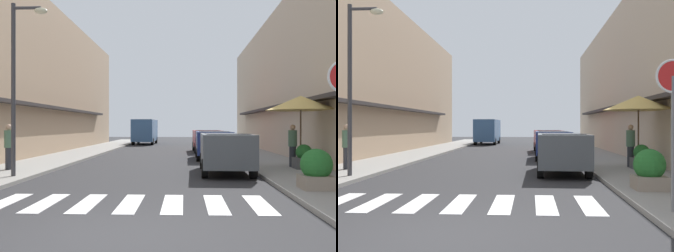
% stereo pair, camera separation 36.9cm
% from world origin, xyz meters
% --- Properties ---
extents(ground_plane, '(83.51, 83.51, 0.00)m').
position_xyz_m(ground_plane, '(0.00, 15.18, 0.00)').
color(ground_plane, '#2B2B2D').
extents(sidewalk_left, '(2.84, 53.14, 0.12)m').
position_xyz_m(sidewalk_left, '(-5.18, 15.18, 0.06)').
color(sidewalk_left, gray).
rests_on(sidewalk_left, ground_plane).
extents(sidewalk_right, '(2.84, 53.14, 0.12)m').
position_xyz_m(sidewalk_right, '(5.18, 15.18, 0.06)').
color(sidewalk_right, gray).
rests_on(sidewalk_right, ground_plane).
extents(building_row_left, '(5.50, 36.16, 9.04)m').
position_xyz_m(building_row_left, '(-9.10, 16.08, 4.52)').
color(building_row_left, tan).
rests_on(building_row_left, ground_plane).
extents(building_row_right, '(5.50, 36.16, 8.70)m').
position_xyz_m(building_row_right, '(9.10, 16.08, 4.35)').
color(building_row_right, '#C6B299').
rests_on(building_row_right, ground_plane).
extents(crosswalk, '(6.15, 2.20, 0.01)m').
position_xyz_m(crosswalk, '(-0.00, 2.63, 0.01)').
color(crosswalk, silver).
rests_on(crosswalk, ground_plane).
extents(parked_car_near, '(1.88, 4.25, 1.47)m').
position_xyz_m(parked_car_near, '(2.71, 8.36, 0.92)').
color(parked_car_near, '#4C5156').
rests_on(parked_car_near, ground_plane).
extents(parked_car_mid, '(1.84, 4.14, 1.47)m').
position_xyz_m(parked_car_mid, '(2.71, 14.52, 0.92)').
color(parked_car_mid, navy).
rests_on(parked_car_mid, ground_plane).
extents(parked_car_far, '(1.88, 4.29, 1.47)m').
position_xyz_m(parked_car_far, '(2.71, 20.25, 0.92)').
color(parked_car_far, maroon).
rests_on(parked_car_far, ground_plane).
extents(delivery_van, '(2.10, 5.44, 2.37)m').
position_xyz_m(delivery_van, '(-2.56, 31.32, 1.41)').
color(delivery_van, '#33598C').
rests_on(delivery_van, ground_plane).
extents(street_lamp, '(1.19, 0.28, 5.58)m').
position_xyz_m(street_lamp, '(-4.14, 6.38, 3.51)').
color(street_lamp, '#38383D').
rests_on(street_lamp, sidewalk_left).
extents(cafe_umbrella, '(2.64, 2.64, 2.77)m').
position_xyz_m(cafe_umbrella, '(5.64, 9.09, 2.60)').
color(cafe_umbrella, '#262626').
rests_on(cafe_umbrella, sidewalk_right).
extents(planter_corner, '(0.80, 0.80, 1.03)m').
position_xyz_m(planter_corner, '(4.59, 4.13, 0.62)').
color(planter_corner, gray).
rests_on(planter_corner, sidewalk_right).
extents(planter_midblock, '(0.73, 0.73, 0.92)m').
position_xyz_m(planter_midblock, '(5.74, 8.99, 0.53)').
color(planter_midblock, '#4C4C4C').
rests_on(planter_midblock, sidewalk_right).
extents(pedestrian_walking_near, '(0.34, 0.34, 1.68)m').
position_xyz_m(pedestrian_walking_near, '(-5.31, 8.23, 1.00)').
color(pedestrian_walking_near, '#282B33').
rests_on(pedestrian_walking_near, sidewalk_left).
extents(pedestrian_walking_far, '(0.34, 0.34, 1.67)m').
position_xyz_m(pedestrian_walking_far, '(5.50, 9.68, 1.00)').
color(pedestrian_walking_far, '#282B33').
rests_on(pedestrian_walking_far, sidewalk_right).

